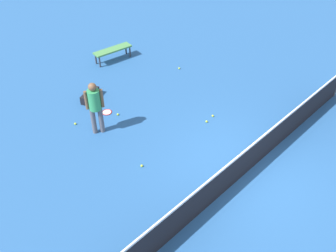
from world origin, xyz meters
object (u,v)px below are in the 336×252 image
at_px(courtside_bench, 113,50).
at_px(equipment_bag, 91,95).
at_px(tennis_ball_by_net, 213,116).
at_px(tennis_ball_stray_left, 179,68).
at_px(player_near_side, 95,104).
at_px(tennis_ball_baseline, 118,114).
at_px(tennis_ball_near_player, 75,124).
at_px(tennis_racket_near_player, 106,112).
at_px(tennis_ball_midcourt, 207,121).
at_px(tennis_ball_stray_right, 142,166).

xyz_separation_m(courtside_bench, equipment_bag, (2.15, 1.50, -0.28)).
xyz_separation_m(tennis_ball_by_net, courtside_bench, (-0.04, -5.01, 0.38)).
bearing_deg(tennis_ball_by_net, tennis_ball_stray_left, -116.28).
xyz_separation_m(player_near_side, equipment_bag, (-0.85, -1.58, -0.87)).
bearing_deg(tennis_ball_baseline, tennis_ball_near_player, -24.49).
relative_size(tennis_racket_near_player, tennis_ball_by_net, 9.02).
relative_size(player_near_side, courtside_bench, 1.10).
xyz_separation_m(tennis_ball_midcourt, tennis_ball_stray_left, (-1.70, -2.79, 0.00)).
bearing_deg(equipment_bag, player_near_side, 61.76).
relative_size(tennis_ball_midcourt, equipment_bag, 0.08).
bearing_deg(tennis_ball_near_player, player_near_side, 111.70).
height_order(tennis_ball_stray_right, courtside_bench, courtside_bench).
bearing_deg(tennis_ball_midcourt, tennis_ball_baseline, -52.33).
height_order(tennis_ball_midcourt, tennis_ball_baseline, same).
distance_m(tennis_ball_by_net, tennis_ball_baseline, 2.98).
bearing_deg(tennis_ball_near_player, tennis_ball_stray_right, 95.09).
distance_m(tennis_ball_stray_left, equipment_bag, 3.54).
height_order(tennis_ball_stray_left, courtside_bench, courtside_bench).
relative_size(tennis_ball_near_player, tennis_ball_stray_left, 1.00).
xyz_separation_m(tennis_racket_near_player, tennis_ball_stray_right, (0.79, 2.59, 0.02)).
relative_size(tennis_ball_midcourt, tennis_ball_stray_right, 1.00).
relative_size(player_near_side, equipment_bag, 2.01).
relative_size(tennis_ball_near_player, tennis_ball_midcourt, 1.00).
relative_size(tennis_ball_by_net, courtside_bench, 0.04).
distance_m(tennis_racket_near_player, tennis_ball_by_net, 3.37).
bearing_deg(tennis_ball_midcourt, tennis_ball_stray_left, -121.43).
xyz_separation_m(tennis_racket_near_player, tennis_ball_baseline, (-0.17, 0.38, 0.02)).
height_order(tennis_ball_by_net, equipment_bag, equipment_bag).
bearing_deg(tennis_racket_near_player, tennis_ball_stray_left, -176.77).
xyz_separation_m(tennis_ball_baseline, tennis_ball_stray_left, (-3.41, -0.59, 0.00)).
relative_size(tennis_racket_near_player, courtside_bench, 0.39).
bearing_deg(tennis_racket_near_player, tennis_ball_midcourt, 125.88).
distance_m(player_near_side, tennis_ball_baseline, 1.35).
bearing_deg(tennis_ball_stray_left, courtside_bench, -59.90).
bearing_deg(tennis_ball_stray_left, tennis_ball_stray_right, 32.56).
bearing_deg(tennis_racket_near_player, courtside_bench, -132.56).
distance_m(tennis_ball_stray_right, equipment_bag, 3.67).
xyz_separation_m(tennis_ball_by_net, tennis_ball_midcourt, (0.35, 0.05, 0.00)).
distance_m(tennis_ball_baseline, tennis_ball_stray_left, 3.46).
xyz_separation_m(tennis_racket_near_player, courtside_bench, (-2.26, -2.47, 0.40)).
xyz_separation_m(tennis_ball_by_net, equipment_bag, (2.10, -3.50, 0.11)).
bearing_deg(tennis_ball_by_net, courtside_bench, -90.48).
bearing_deg(courtside_bench, tennis_ball_baseline, 53.68).
height_order(player_near_side, tennis_ball_midcourt, player_near_side).
relative_size(player_near_side, tennis_ball_near_player, 25.76).
bearing_deg(tennis_ball_near_player, tennis_ball_midcourt, 136.57).
distance_m(tennis_ball_midcourt, equipment_bag, 3.96).
height_order(tennis_ball_by_net, courtside_bench, courtside_bench).
xyz_separation_m(tennis_racket_near_player, tennis_ball_near_player, (1.04, -0.17, 0.02)).
height_order(tennis_racket_near_player, courtside_bench, courtside_bench).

